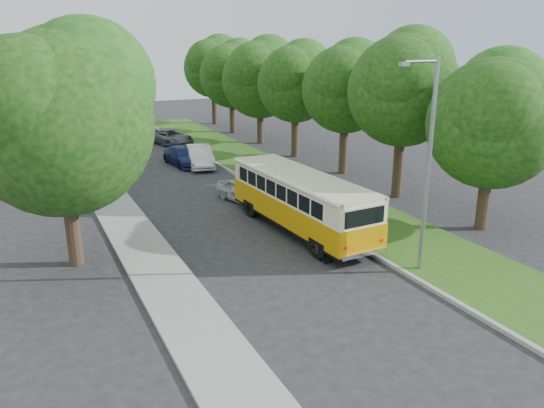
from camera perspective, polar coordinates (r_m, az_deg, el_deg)
name	(u,v)px	position (r m, az deg, el deg)	size (l,w,h in m)	color
ground	(290,267)	(20.96, 1.99, -6.81)	(120.00, 120.00, 0.00)	#232326
curb	(307,216)	(26.63, 3.80, -1.30)	(0.20, 70.00, 0.15)	gray
grass_verge	(346,210)	(27.83, 8.01, -0.63)	(4.50, 70.00, 0.13)	#285416
sidewalk	(139,243)	(23.84, -14.08, -4.13)	(2.20, 70.00, 0.12)	gray
treeline	(208,80)	(37.01, -6.91, 13.13)	(24.27, 41.91, 9.46)	#332319
lamppost_near	(427,161)	(19.97, 16.33, 4.49)	(1.71, 0.16, 8.00)	gray
lamppost_far	(94,118)	(33.44, -18.55, 8.80)	(1.71, 0.16, 7.50)	gray
warning_sign	(114,171)	(29.98, -16.64, 3.39)	(0.56, 0.10, 2.50)	gray
vintage_bus	(301,203)	(24.26, 3.10, 0.11)	(2.42, 9.38, 2.79)	#E39A07
car_silver	(244,191)	(29.04, -3.08, 1.43)	(1.46, 3.64, 1.24)	#B6B7BC
car_white	(200,156)	(37.41, -7.80, 5.12)	(1.58, 4.54, 1.50)	silver
car_blue	(183,156)	(38.08, -9.53, 5.08)	(1.78, 4.38, 1.27)	navy
car_grey	(171,137)	(45.80, -10.78, 7.08)	(2.15, 4.66, 1.30)	#525459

